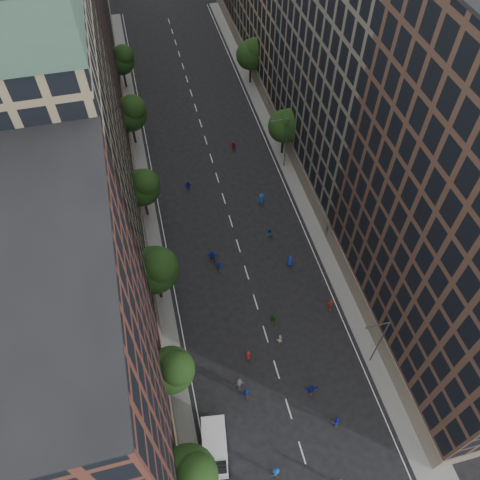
{
  "coord_description": "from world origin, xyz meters",
  "views": [
    {
      "loc": [
        -8.99,
        -5.81,
        50.13
      ],
      "look_at": [
        0.08,
        30.88,
        2.0
      ],
      "focal_mm": 35.0,
      "sensor_mm": 36.0,
      "label": 1
    }
  ],
  "objects": [
    {
      "name": "skater_12",
      "position": [
        5.73,
        26.79,
        0.89
      ],
      "size": [
        0.99,
        0.78,
        1.78
      ],
      "primitive_type": "imported",
      "rotation": [
        0.0,
        0.0,
        2.87
      ],
      "color": "#1636B9",
      "rests_on": "ground"
    },
    {
      "name": "tree_left_4",
      "position": [
        -11.0,
        55.84,
        6.1
      ],
      "size": [
        5.4,
        5.4,
        9.08
      ],
      "color": "black",
      "rests_on": "ground"
    },
    {
      "name": "ground",
      "position": [
        0.0,
        40.0,
        0.0
      ],
      "size": [
        240.0,
        240.0,
        0.0
      ],
      "primitive_type": "plane",
      "color": "black",
      "rests_on": "ground"
    },
    {
      "name": "skater_10",
      "position": [
        1.27,
        19.34,
        0.86
      ],
      "size": [
        1.09,
        0.76,
        1.71
      ],
      "primitive_type": "imported",
      "rotation": [
        0.0,
        0.0,
        2.76
      ],
      "color": "#1A591B",
      "rests_on": "ground"
    },
    {
      "name": "cargo_van",
      "position": [
        -8.42,
        6.81,
        1.5
      ],
      "size": [
        3.2,
        5.61,
        2.84
      ],
      "rotation": [
        0.0,
        0.0,
        -0.14
      ],
      "color": "silver",
      "rests_on": "ground"
    },
    {
      "name": "streetlamp_near",
      "position": [
        10.37,
        12.0,
        5.17
      ],
      "size": [
        2.64,
        0.22,
        9.06
      ],
      "color": "#595B60",
      "rests_on": "ground"
    },
    {
      "name": "skater_3",
      "position": [
        -3.21,
        3.23,
        0.85
      ],
      "size": [
        1.27,
        1.02,
        1.71
      ],
      "primitive_type": "imported",
      "rotation": [
        0.0,
        0.0,
        3.55
      ],
      "color": "#124695",
      "rests_on": "ground"
    },
    {
      "name": "bldg_left_b",
      "position": [
        -19.0,
        35.0,
        17.0
      ],
      "size": [
        14.0,
        26.0,
        34.0
      ],
      "primitive_type": "cube",
      "color": "#847356",
      "rests_on": "ground"
    },
    {
      "name": "skater_15",
      "position": [
        5.05,
        38.12,
        0.97
      ],
      "size": [
        1.33,
        0.85,
        1.95
      ],
      "primitive_type": "imported",
      "rotation": [
        0.0,
        0.0,
        3.25
      ],
      "color": "#1546AC",
      "rests_on": "ground"
    },
    {
      "name": "skater_13",
      "position": [
        -3.33,
        28.37,
        0.8
      ],
      "size": [
        0.65,
        0.5,
        1.59
      ],
      "primitive_type": "imported",
      "rotation": [
        0.0,
        0.0,
        3.36
      ],
      "color": "#131FA0",
      "rests_on": "ground"
    },
    {
      "name": "skater_6",
      "position": [
        -2.74,
        15.56,
        0.75
      ],
      "size": [
        0.83,
        0.65,
        1.49
      ],
      "primitive_type": "imported",
      "rotation": [
        0.0,
        0.0,
        3.41
      ],
      "color": "#AC201C",
      "rests_on": "ground"
    },
    {
      "name": "skater_8",
      "position": [
        1.24,
        16.58,
        0.76
      ],
      "size": [
        0.79,
        0.64,
        1.52
      ],
      "primitive_type": "imported",
      "rotation": [
        0.0,
        0.0,
        3.05
      ],
      "color": "silver",
      "rests_on": "ground"
    },
    {
      "name": "skater_2",
      "position": [
        4.11,
        6.35,
        0.87
      ],
      "size": [
        0.98,
        0.84,
        1.74
      ],
      "primitive_type": "imported",
      "rotation": [
        0.0,
        0.0,
        3.38
      ],
      "color": "#121A9A",
      "rests_on": "ground"
    },
    {
      "name": "skater_9",
      "position": [
        -4.58,
        12.61,
        0.88
      ],
      "size": [
        1.19,
        0.75,
        1.77
      ],
      "primitive_type": "imported",
      "rotation": [
        0.0,
        0.0,
        3.22
      ],
      "color": "#3C3C40",
      "rests_on": "ground"
    },
    {
      "name": "tree_left_2",
      "position": [
        -10.99,
        25.83,
        6.36
      ],
      "size": [
        5.6,
        5.6,
        9.45
      ],
      "color": "black",
      "rests_on": "ground"
    },
    {
      "name": "tree_left_1",
      "position": [
        -11.02,
        13.86,
        5.55
      ],
      "size": [
        4.8,
        4.8,
        8.21
      ],
      "color": "black",
      "rests_on": "ground"
    },
    {
      "name": "tree_left_5",
      "position": [
        -11.02,
        71.86,
        5.68
      ],
      "size": [
        4.8,
        4.8,
        8.33
      ],
      "color": "black",
      "rests_on": "ground"
    },
    {
      "name": "sidewalk_left",
      "position": [
        -12.0,
        47.5,
        0.07
      ],
      "size": [
        4.0,
        105.0,
        0.15
      ],
      "primitive_type": "cube",
      "color": "slate",
      "rests_on": "ground"
    },
    {
      "name": "bldg_right_b",
      "position": [
        19.0,
        44.0,
        16.5
      ],
      "size": [
        14.0,
        28.0,
        33.0
      ],
      "primitive_type": "cube",
      "color": "#625B51",
      "rests_on": "ground"
    },
    {
      "name": "bldg_left_c",
      "position": [
        -19.0,
        58.0,
        14.0
      ],
      "size": [
        14.0,
        20.0,
        28.0
      ],
      "primitive_type": "cube",
      "color": "#562B20",
      "rests_on": "ground"
    },
    {
      "name": "sidewalk_right",
      "position": [
        12.0,
        47.5,
        0.07
      ],
      "size": [
        4.0,
        105.0,
        0.15
      ],
      "primitive_type": "cube",
      "color": "slate",
      "rests_on": "ground"
    },
    {
      "name": "skater_5",
      "position": [
        2.86,
        10.15,
        0.83
      ],
      "size": [
        1.59,
        0.71,
        1.65
      ],
      "primitive_type": "imported",
      "rotation": [
        0.0,
        0.0,
        3.0
      ],
      "color": "#131EA1",
      "rests_on": "ground"
    },
    {
      "name": "skater_11",
      "position": [
        -3.84,
        29.98,
        0.92
      ],
      "size": [
        1.78,
        1.19,
        1.84
      ],
      "primitive_type": "imported",
      "rotation": [
        0.0,
        0.0,
        2.73
      ],
      "color": "#152EAC",
      "rests_on": "ground"
    },
    {
      "name": "bldg_left_a",
      "position": [
        -19.0,
        11.0,
        15.0
      ],
      "size": [
        14.0,
        22.0,
        30.0
      ],
      "primitive_type": "cube",
      "color": "#562B20",
      "rests_on": "ground"
    },
    {
      "name": "skater_14",
      "position": [
        4.41,
        31.95,
        0.79
      ],
      "size": [
        0.92,
        0.81,
        1.59
      ],
      "primitive_type": "imported",
      "rotation": [
        0.0,
        0.0,
        3.46
      ],
      "color": "#154DB0",
      "rests_on": "ground"
    },
    {
      "name": "tree_right_b",
      "position": [
        11.39,
        67.85,
        5.96
      ],
      "size": [
        5.2,
        5.2,
        8.83
      ],
      "color": "black",
      "rests_on": "ground"
    },
    {
      "name": "tree_left_0",
      "position": [
        -11.01,
        3.85,
        5.96
      ],
      "size": [
        5.2,
        5.2,
        8.83
      ],
      "color": "black",
      "rests_on": "ground"
    },
    {
      "name": "tree_left_3",
      "position": [
        -11.02,
        39.85,
        5.82
      ],
      "size": [
        5.0,
        5.0,
        8.58
      ],
      "color": "black",
      "rests_on": "ground"
    },
    {
      "name": "skater_16",
      "position": [
        -4.71,
        43.25,
        0.93
      ],
      "size": [
        1.12,
        0.55,
        1.86
      ],
      "primitive_type": "imported",
      "rotation": [
        0.0,
        0.0,
        3.06
      ],
      "color": "#1317A1",
      "rests_on": "ground"
    },
    {
      "name": "streetlamp_far",
      "position": [
        10.37,
        45.0,
        5.17
      ],
      "size": [
        2.64,
        0.22,
        9.06
      ],
      "color": "#595B60",
      "rests_on": "ground"
    },
    {
      "name": "tree_right_a",
      "position": [
        11.38,
        47.85,
        5.63
      ],
      "size": [
        5.0,
        5.0,
        8.39
      ],
      "color": "black",
      "rests_on": "ground"
    },
    {
      "name": "skater_7",
      "position": [
        8.5,
        19.45,
        0.97
      ],
      "size": [
        0.76,
        0.55,
        1.94
      ],
      "primitive_type": "imported",
      "rotation": [
        0.0,
        0.0,
        3.26
      ],
      "color": "maroon",
      "rests_on": "ground"
    },
    {
      "name": "skater_4",
      "position": [
        -4.02,
        11.48,
        0.78
      ],
      "size": [
        0.96,
        0.51,
        1.56
      ],
      "primitive_type": "imported",
      "rotation": [
        0.0,
        0.0,
        3.29
      ],
      "color": "#152BAD",
      "rests_on": "ground"
    },
    {
      "name": "skater_17",
      "position": [
        3.91,
        50.59,
        0.79
      ],
      "size": [
        1.52,
        0.68,
        1.58
      ],
      "primitive_type": "imported",
      "rotation": [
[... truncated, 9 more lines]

